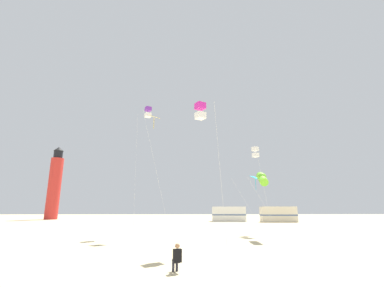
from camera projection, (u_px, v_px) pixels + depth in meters
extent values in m
cube|color=black|center=(177.00, 256.00, 10.99)|extent=(0.39, 0.31, 0.52)
sphere|color=#9E704C|center=(177.00, 246.00, 11.08)|extent=(0.20, 0.20, 0.20)
cylinder|color=#2D2D38|center=(178.00, 261.00, 11.13)|extent=(0.23, 0.38, 0.13)
cylinder|color=#2D2D38|center=(177.00, 266.00, 11.22)|extent=(0.11, 0.11, 0.42)
cylinder|color=#2D2D38|center=(174.00, 261.00, 11.08)|extent=(0.23, 0.38, 0.13)
cylinder|color=#2D2D38|center=(173.00, 266.00, 11.17)|extent=(0.11, 0.11, 0.42)
cylinder|color=silver|center=(156.00, 172.00, 23.36)|extent=(2.73, 1.10, 11.30)
cube|color=yellow|center=(154.00, 117.00, 25.98)|extent=(1.22, 1.22, 0.40)
cylinder|color=yellow|center=(154.00, 123.00, 25.83)|extent=(0.04, 0.04, 1.10)
cylinder|color=silver|center=(267.00, 209.00, 21.37)|extent=(2.79, 0.41, 5.09)
cylinder|color=#72D12D|center=(262.00, 179.00, 23.32)|extent=(1.05, 2.57, 1.48)
sphere|color=#72D12D|center=(262.00, 177.00, 23.36)|extent=(0.76, 0.76, 0.76)
cylinder|color=silver|center=(264.00, 191.00, 27.91)|extent=(1.59, 1.05, 8.69)
cube|color=white|center=(255.00, 149.00, 29.75)|extent=(0.82, 0.82, 0.44)
cube|color=white|center=(256.00, 155.00, 29.59)|extent=(0.82, 0.82, 0.44)
cylinder|color=silver|center=(136.00, 170.00, 27.07)|extent=(0.53, 2.02, 12.75)
cube|color=purple|center=(148.00, 109.00, 28.93)|extent=(0.82, 0.82, 0.44)
cube|color=white|center=(148.00, 115.00, 28.76)|extent=(0.82, 0.82, 0.44)
cylinder|color=silver|center=(248.00, 206.00, 24.59)|extent=(2.59, 2.42, 5.54)
cube|color=#1EB2D1|center=(255.00, 178.00, 26.53)|extent=(1.22, 1.22, 0.40)
cylinder|color=#1EB2D1|center=(256.00, 184.00, 26.37)|extent=(0.04, 0.04, 1.10)
cylinder|color=silver|center=(221.00, 176.00, 16.75)|extent=(0.96, 2.47, 9.11)
cube|color=#D826A5|center=(200.00, 106.00, 18.31)|extent=(0.82, 0.82, 0.44)
cube|color=white|center=(200.00, 116.00, 18.15)|extent=(0.82, 0.82, 0.44)
cylinder|color=red|center=(54.00, 188.00, 61.33)|extent=(2.80, 2.80, 14.00)
cylinder|color=black|center=(58.00, 155.00, 63.17)|extent=(2.00, 2.00, 1.80)
cone|color=black|center=(59.00, 149.00, 63.50)|extent=(2.20, 2.20, 1.00)
cube|color=white|center=(229.00, 214.00, 51.53)|extent=(6.55, 2.77, 2.80)
cube|color=#4C608C|center=(229.00, 215.00, 51.49)|extent=(6.60, 2.82, 0.24)
cube|color=beige|center=(278.00, 214.00, 49.15)|extent=(6.50, 2.59, 2.80)
cube|color=#4C608C|center=(278.00, 215.00, 49.11)|extent=(6.54, 2.63, 0.24)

